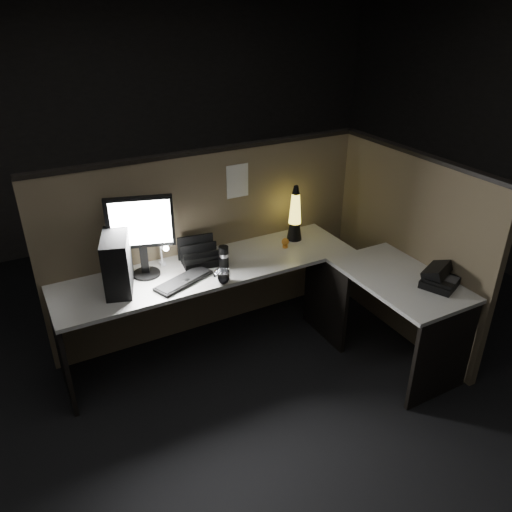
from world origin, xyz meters
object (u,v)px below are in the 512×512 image
lava_lamp (295,218)px  desk_phone (439,278)px  monitor (141,229)px  keyboard (184,281)px  pc_tower (117,263)px

lava_lamp → desk_phone: (0.49, -1.12, -0.14)m
monitor → keyboard: 0.47m
lava_lamp → keyboard: bearing=-167.7°
monitor → desk_phone: size_ratio=1.89×
keyboard → desk_phone: bearing=-51.7°
pc_tower → desk_phone: (1.97, -1.01, -0.14)m
keyboard → lava_lamp: 1.11m
monitor → lava_lamp: (1.27, -0.01, -0.17)m
lava_lamp → desk_phone: bearing=-66.5°
pc_tower → lava_lamp: 1.49m
lava_lamp → desk_phone: 1.22m
monitor → desk_phone: bearing=-15.8°
pc_tower → keyboard: size_ratio=0.89×
desk_phone → pc_tower: bearing=128.9°
keyboard → desk_phone: size_ratio=1.40×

